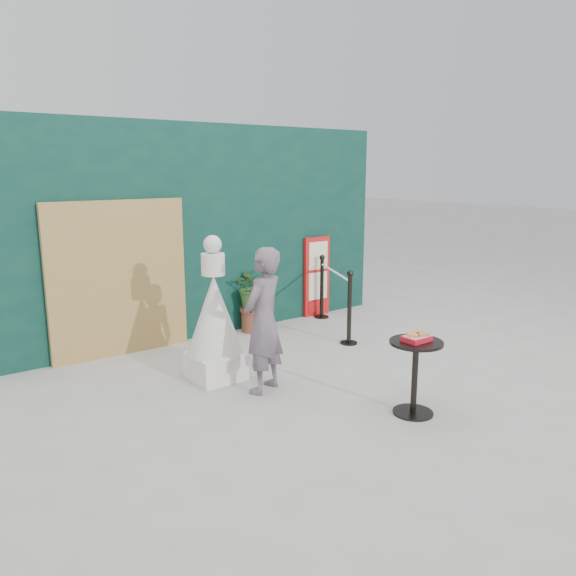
{
  "coord_description": "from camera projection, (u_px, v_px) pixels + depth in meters",
  "views": [
    {
      "loc": [
        -3.88,
        -3.99,
        2.38
      ],
      "look_at": [
        0.0,
        1.2,
        1.0
      ],
      "focal_mm": 35.0,
      "sensor_mm": 36.0,
      "label": 1
    }
  ],
  "objects": [
    {
      "name": "cafe_table",
      "position": [
        415.0,
        366.0,
        5.47
      ],
      "size": [
        0.52,
        0.52,
        0.75
      ],
      "color": "black",
      "rests_on": "ground"
    },
    {
      "name": "food_basket",
      "position": [
        417.0,
        337.0,
        5.41
      ],
      "size": [
        0.26,
        0.19,
        0.11
      ],
      "color": "red",
      "rests_on": "cafe_table"
    },
    {
      "name": "ground",
      "position": [
        356.0,
        400.0,
        5.89
      ],
      "size": [
        60.0,
        60.0,
        0.0
      ],
      "primitive_type": "plane",
      "color": "#ADAAA5",
      "rests_on": "ground"
    },
    {
      "name": "stanchion_barrier",
      "position": [
        334.0,
        297.0,
        8.38
      ],
      "size": [
        0.84,
        1.54,
        1.03
      ],
      "color": "black",
      "rests_on": "ground"
    },
    {
      "name": "menu_board",
      "position": [
        317.0,
        277.0,
        9.18
      ],
      "size": [
        0.5,
        0.07,
        1.3
      ],
      "color": "red",
      "rests_on": "ground"
    },
    {
      "name": "statue",
      "position": [
        215.0,
        322.0,
        6.36
      ],
      "size": [
        0.65,
        0.65,
        1.67
      ],
      "color": "white",
      "rests_on": "ground"
    },
    {
      "name": "back_wall",
      "position": [
        207.0,
        231.0,
        8.05
      ],
      "size": [
        6.0,
        0.3,
        3.0
      ],
      "primitive_type": "cube",
      "color": "#092B29",
      "rests_on": "ground"
    },
    {
      "name": "woman",
      "position": [
        263.0,
        321.0,
        5.99
      ],
      "size": [
        0.68,
        0.58,
        1.58
      ],
      "primitive_type": "imported",
      "rotation": [
        0.0,
        0.0,
        3.57
      ],
      "color": "slate",
      "rests_on": "ground"
    },
    {
      "name": "planter",
      "position": [
        253.0,
        292.0,
        8.29
      ],
      "size": [
        0.6,
        0.52,
        1.02
      ],
      "color": "brown",
      "rests_on": "ground"
    },
    {
      "name": "bamboo_fence",
      "position": [
        119.0,
        279.0,
        7.17
      ],
      "size": [
        1.8,
        0.08,
        2.0
      ],
      "primitive_type": "cube",
      "color": "tan",
      "rests_on": "ground"
    }
  ]
}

